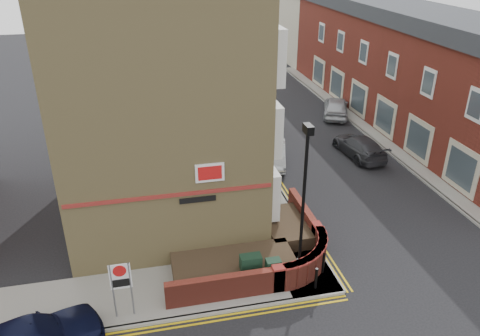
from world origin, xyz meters
The scene contains 27 objects.
ground centered at (0.00, 0.00, 0.00)m, with size 120.00×120.00×0.00m, color black.
pavement_corner centered at (-3.50, 1.50, 0.06)m, with size 13.00×3.00×0.12m, color gray.
pavement_main centered at (2.00, 16.00, 0.06)m, with size 2.00×32.00×0.12m, color gray.
pavement_far centered at (13.00, 13.00, 0.06)m, with size 4.00×40.00×0.12m, color gray.
kerb_side centered at (-3.50, 0.00, 0.06)m, with size 13.00×0.15×0.12m, color gray.
kerb_main_near centered at (3.00, 16.00, 0.06)m, with size 0.15×32.00×0.12m, color gray.
kerb_main_far centered at (11.00, 13.00, 0.06)m, with size 0.15×40.00×0.12m, color gray.
yellow_lines_side centered at (-3.50, -0.25, 0.01)m, with size 13.00×0.28×0.01m, color gold.
yellow_lines_main centered at (3.25, 16.00, 0.01)m, with size 0.28×32.00×0.01m, color gold.
corner_building centered at (-2.84, 8.00, 6.23)m, with size 8.95×10.40×13.60m.
garden_wall centered at (0.00, 2.50, 0.00)m, with size 6.80×6.00×1.20m, color maroon, non-canonical shape.
lamppost centered at (1.60, 1.20, 3.34)m, with size 0.25×0.50×6.30m.
utility_cabinet_large centered at (-0.30, 1.30, 0.72)m, with size 0.80×0.45×1.20m, color #16311F.
utility_cabinet_small centered at (0.50, 1.00, 0.67)m, with size 0.55×0.40×1.10m, color #16311F.
bollard_near centered at (2.00, 0.40, 0.57)m, with size 0.11×0.11×0.90m, color black.
bollard_far centered at (2.60, 1.20, 0.57)m, with size 0.11×0.11×0.90m, color black.
zone_sign centered at (-5.00, 0.50, 1.64)m, with size 0.72×0.07×2.20m.
far_terrace centered at (14.50, 17.00, 4.04)m, with size 5.40×30.40×8.00m.
far_terrace_cream centered at (14.50, 38.00, 4.05)m, with size 5.40×12.40×8.00m.
tree_near centered at (2.00, 14.05, 4.70)m, with size 3.64×3.65×6.70m.
tree_mid centered at (2.00, 22.05, 5.20)m, with size 4.03×4.03×7.42m.
tree_far centered at (2.00, 30.05, 4.91)m, with size 3.81×3.81×7.00m.
traffic_light_assembly centered at (2.40, 25.00, 2.78)m, with size 0.20×0.16×4.20m.
silver_car_near centered at (3.60, 11.52, 0.62)m, with size 1.32×3.79×1.25m, color #ABAFB3.
red_car_main centered at (3.60, 16.00, 0.74)m, with size 2.45×5.31×1.48m, color maroon.
grey_car_far centered at (9.00, 11.42, 0.64)m, with size 1.78×4.38×1.27m, color #313236.
silver_car_far centered at (10.47, 18.47, 0.73)m, with size 1.74×4.31×1.47m, color #ABAEB3.
Camera 1 is at (-3.80, -12.51, 11.95)m, focal length 35.00 mm.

